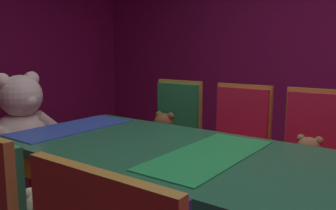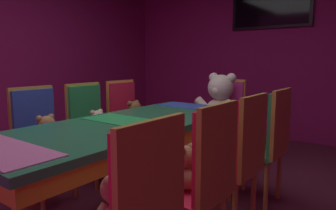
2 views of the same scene
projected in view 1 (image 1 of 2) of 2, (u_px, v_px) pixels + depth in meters
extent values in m
cube|color=#8C1959|center=(335.00, 33.00, 3.57)|extent=(0.12, 6.40, 2.80)
cube|color=#26724C|center=(209.00, 160.00, 1.60)|extent=(0.90, 2.31, 0.05)
cube|color=gold|center=(208.00, 176.00, 1.61)|extent=(0.88, 2.26, 0.10)
cylinder|color=#4C3826|center=(111.00, 170.00, 2.57)|extent=(0.07, 0.07, 0.69)
cylinder|color=#4C3826|center=(14.00, 206.00, 1.96)|extent=(0.07, 0.07, 0.69)
cube|color=green|center=(209.00, 155.00, 1.60)|extent=(0.77, 0.32, 0.01)
cube|color=blue|center=(72.00, 127.00, 2.17)|extent=(0.77, 0.32, 0.01)
sphere|color=beige|center=(43.00, 210.00, 1.22)|extent=(0.14, 0.14, 0.14)
sphere|color=#FDDCAD|center=(54.00, 208.00, 1.26)|extent=(0.05, 0.05, 0.05)
sphere|color=beige|center=(30.00, 195.00, 1.24)|extent=(0.05, 0.05, 0.05)
sphere|color=beige|center=(47.00, 202.00, 1.18)|extent=(0.05, 0.05, 0.05)
cylinder|color=brown|center=(4.00, 207.00, 1.62)|extent=(0.07, 0.14, 0.07)
cube|color=red|center=(307.00, 183.00, 2.06)|extent=(0.40, 0.40, 0.04)
cube|color=red|center=(317.00, 133.00, 2.16)|extent=(0.05, 0.38, 0.50)
cube|color=gold|center=(318.00, 132.00, 2.18)|extent=(0.03, 0.41, 0.55)
cylinder|color=gold|center=(286.00, 203.00, 2.32)|extent=(0.04, 0.04, 0.42)
ellipsoid|color=#9E7247|center=(308.00, 168.00, 2.05)|extent=(0.17, 0.17, 0.13)
sphere|color=#9E7247|center=(309.00, 148.00, 2.02)|extent=(0.13, 0.13, 0.13)
sphere|color=tan|center=(306.00, 152.00, 1.98)|extent=(0.05, 0.05, 0.05)
sphere|color=#9E7247|center=(319.00, 141.00, 1.99)|extent=(0.05, 0.05, 0.05)
sphere|color=#9E7247|center=(301.00, 138.00, 2.05)|extent=(0.05, 0.05, 0.05)
cylinder|color=#9E7247|center=(322.00, 170.00, 1.97)|extent=(0.05, 0.12, 0.11)
cylinder|color=#9E7247|center=(292.00, 164.00, 2.07)|extent=(0.05, 0.12, 0.11)
cylinder|color=#9E7247|center=(310.00, 182.00, 1.94)|extent=(0.06, 0.13, 0.06)
cylinder|color=#9E7247|center=(294.00, 179.00, 1.99)|extent=(0.06, 0.13, 0.06)
cube|color=red|center=(229.00, 166.00, 2.35)|extent=(0.40, 0.40, 0.04)
cube|color=red|center=(242.00, 123.00, 2.46)|extent=(0.05, 0.38, 0.50)
cube|color=gold|center=(243.00, 123.00, 2.47)|extent=(0.03, 0.41, 0.55)
cylinder|color=gold|center=(219.00, 186.00, 2.61)|extent=(0.04, 0.04, 0.42)
cylinder|color=gold|center=(260.00, 196.00, 2.42)|extent=(0.04, 0.04, 0.42)
cylinder|color=gold|center=(197.00, 201.00, 2.35)|extent=(0.04, 0.04, 0.42)
cube|color=#268C4C|center=(165.00, 152.00, 2.69)|extent=(0.40, 0.40, 0.04)
cube|color=#268C4C|center=(178.00, 115.00, 2.79)|extent=(0.05, 0.38, 0.50)
cube|color=gold|center=(180.00, 114.00, 2.81)|extent=(0.03, 0.41, 0.55)
cylinder|color=gold|center=(161.00, 171.00, 2.95)|extent=(0.04, 0.04, 0.42)
cylinder|color=gold|center=(193.00, 179.00, 2.76)|extent=(0.04, 0.04, 0.42)
cylinder|color=gold|center=(136.00, 182.00, 2.69)|extent=(0.04, 0.04, 0.42)
cylinder|color=gold|center=(169.00, 192.00, 2.50)|extent=(0.04, 0.04, 0.42)
ellipsoid|color=brown|center=(165.00, 139.00, 2.67)|extent=(0.18, 0.18, 0.15)
sphere|color=brown|center=(163.00, 123.00, 2.64)|extent=(0.15, 0.15, 0.15)
sphere|color=#99663C|center=(159.00, 125.00, 2.60)|extent=(0.06, 0.06, 0.06)
sphere|color=brown|center=(171.00, 116.00, 2.61)|extent=(0.06, 0.06, 0.06)
sphere|color=brown|center=(159.00, 115.00, 2.68)|extent=(0.06, 0.06, 0.06)
cylinder|color=brown|center=(172.00, 140.00, 2.59)|extent=(0.05, 0.13, 0.12)
cylinder|color=brown|center=(152.00, 137.00, 2.69)|extent=(0.05, 0.13, 0.12)
cylinder|color=brown|center=(160.00, 150.00, 2.56)|extent=(0.06, 0.14, 0.06)
cylinder|color=brown|center=(150.00, 148.00, 2.61)|extent=(0.06, 0.14, 0.06)
cube|color=#CC338C|center=(22.00, 157.00, 2.56)|extent=(0.40, 0.40, 0.04)
cube|color=#CC338C|center=(7.00, 119.00, 2.63)|extent=(0.38, 0.05, 0.50)
cube|color=gold|center=(5.00, 118.00, 2.64)|extent=(0.41, 0.03, 0.55)
cylinder|color=gold|center=(31.00, 176.00, 2.82)|extent=(0.04, 0.04, 0.42)
cylinder|color=gold|center=(55.00, 185.00, 2.63)|extent=(0.04, 0.04, 0.42)
cylinder|color=gold|center=(16.00, 199.00, 2.38)|extent=(0.04, 0.04, 0.42)
ellipsoid|color=silver|center=(21.00, 132.00, 2.54)|extent=(0.38, 0.38, 0.30)
sphere|color=silver|center=(21.00, 96.00, 2.47)|extent=(0.30, 0.30, 0.30)
sphere|color=white|center=(29.00, 100.00, 2.42)|extent=(0.11, 0.11, 0.11)
sphere|color=silver|center=(31.00, 79.00, 2.57)|extent=(0.11, 0.11, 0.11)
sphere|color=silver|center=(2.00, 81.00, 2.39)|extent=(0.11, 0.11, 0.11)
cylinder|color=silver|center=(49.00, 125.00, 2.64)|extent=(0.27, 0.10, 0.25)
cylinder|color=silver|center=(1.00, 135.00, 2.34)|extent=(0.27, 0.10, 0.25)
cylinder|color=silver|center=(53.00, 148.00, 2.49)|extent=(0.28, 0.13, 0.13)
cylinder|color=silver|center=(28.00, 155.00, 2.33)|extent=(0.28, 0.13, 0.13)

